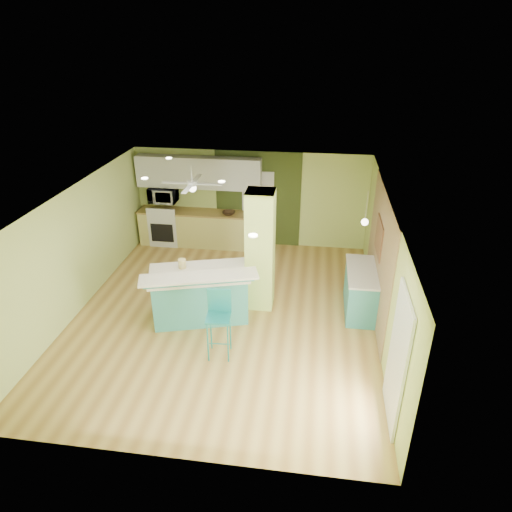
{
  "coord_description": "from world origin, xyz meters",
  "views": [
    {
      "loc": [
        1.7,
        -7.6,
        5.26
      ],
      "look_at": [
        0.58,
        0.4,
        1.18
      ],
      "focal_mm": 32.0,
      "sensor_mm": 36.0,
      "label": 1
    }
  ],
  "objects_px": {
    "side_counter": "(360,290)",
    "fruit_bowl": "(229,213)",
    "canister": "(182,264)",
    "peninsula": "(200,294)",
    "bar_stool": "(219,313)"
  },
  "relations": [
    {
      "from": "side_counter",
      "to": "fruit_bowl",
      "type": "distance_m",
      "value": 4.13
    },
    {
      "from": "peninsula",
      "to": "side_counter",
      "type": "distance_m",
      "value": 3.24
    },
    {
      "from": "canister",
      "to": "side_counter",
      "type": "bearing_deg",
      "value": 8.52
    },
    {
      "from": "canister",
      "to": "fruit_bowl",
      "type": "bearing_deg",
      "value": 83.97
    },
    {
      "from": "canister",
      "to": "bar_stool",
      "type": "bearing_deg",
      "value": -50.76
    },
    {
      "from": "peninsula",
      "to": "side_counter",
      "type": "xyz_separation_m",
      "value": [
        3.16,
        0.68,
        -0.07
      ]
    },
    {
      "from": "side_counter",
      "to": "fruit_bowl",
      "type": "relative_size",
      "value": 4.37
    },
    {
      "from": "bar_stool",
      "to": "canister",
      "type": "xyz_separation_m",
      "value": [
        -0.99,
        1.21,
        0.26
      ]
    },
    {
      "from": "bar_stool",
      "to": "fruit_bowl",
      "type": "xyz_separation_m",
      "value": [
        -0.66,
        4.29,
        0.14
      ]
    },
    {
      "from": "peninsula",
      "to": "side_counter",
      "type": "relative_size",
      "value": 1.59
    },
    {
      "from": "bar_stool",
      "to": "canister",
      "type": "height_order",
      "value": "bar_stool"
    },
    {
      "from": "side_counter",
      "to": "peninsula",
      "type": "bearing_deg",
      "value": -167.8
    },
    {
      "from": "peninsula",
      "to": "bar_stool",
      "type": "distance_m",
      "value": 1.26
    },
    {
      "from": "peninsula",
      "to": "canister",
      "type": "bearing_deg",
      "value": 140.7
    },
    {
      "from": "side_counter",
      "to": "canister",
      "type": "distance_m",
      "value": 3.63
    }
  ]
}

